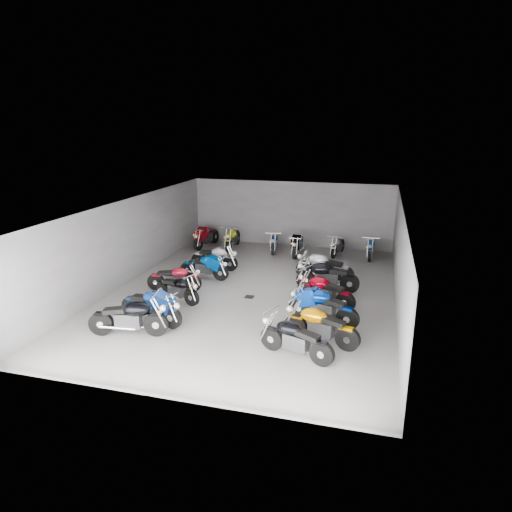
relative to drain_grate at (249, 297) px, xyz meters
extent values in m
plane|color=gray|center=(0.00, 0.50, -0.01)|extent=(14.00, 14.00, 0.00)
cube|color=gray|center=(0.00, 7.50, 1.59)|extent=(10.00, 0.10, 3.20)
cube|color=gray|center=(-5.00, 0.50, 1.59)|extent=(0.10, 14.00, 3.20)
cube|color=gray|center=(5.00, 0.50, 1.59)|extent=(0.10, 14.00, 3.20)
cube|color=black|center=(0.00, 0.50, 3.21)|extent=(10.00, 14.00, 0.04)
cube|color=black|center=(0.00, 0.00, 0.00)|extent=(0.32, 0.32, 0.01)
cylinder|color=black|center=(-1.74, -3.67, 0.35)|extent=(0.73, 0.30, 0.71)
cylinder|color=black|center=(-3.32, -4.04, 0.35)|extent=(0.73, 0.33, 0.71)
cube|color=#2D2D30|center=(-2.53, -3.85, 0.46)|extent=(0.78, 0.49, 0.45)
ellipsoid|color=black|center=(-2.29, -3.80, 0.82)|extent=(0.84, 0.61, 0.40)
cube|color=black|center=(-2.88, -3.94, 0.77)|extent=(0.73, 0.46, 0.20)
cylinder|color=black|center=(-1.54, -3.09, 0.35)|extent=(0.72, 0.30, 0.70)
cylinder|color=black|center=(-3.09, -2.72, 0.35)|extent=(0.72, 0.32, 0.70)
cube|color=#2D2D30|center=(-2.32, -2.90, 0.46)|extent=(0.77, 0.48, 0.44)
ellipsoid|color=navy|center=(-2.08, -2.96, 0.81)|extent=(0.83, 0.60, 0.40)
cube|color=black|center=(-2.66, -2.82, 0.76)|extent=(0.72, 0.45, 0.20)
cylinder|color=black|center=(-1.66, -1.29, 0.29)|extent=(0.61, 0.32, 0.60)
cylinder|color=black|center=(-2.95, -0.83, 0.29)|extent=(0.61, 0.33, 0.60)
cube|color=#2D2D30|center=(-2.30, -1.06, 0.39)|extent=(0.67, 0.47, 0.38)
ellipsoid|color=black|center=(-2.11, -1.13, 0.69)|extent=(0.73, 0.57, 0.34)
cube|color=black|center=(-2.59, -0.96, 0.65)|extent=(0.63, 0.44, 0.17)
cylinder|color=black|center=(-2.15, 0.00, 0.31)|extent=(0.63, 0.22, 0.62)
cylinder|color=black|center=(-3.54, -0.21, 0.31)|extent=(0.64, 0.24, 0.62)
cube|color=#2D2D30|center=(-2.84, -0.11, 0.40)|extent=(0.67, 0.38, 0.39)
ellipsoid|color=maroon|center=(-2.63, -0.08, 0.71)|extent=(0.71, 0.48, 0.35)
cube|color=black|center=(-3.15, -0.16, 0.67)|extent=(0.63, 0.36, 0.18)
cylinder|color=black|center=(-1.57, 1.40, 0.31)|extent=(0.63, 0.17, 0.63)
cylinder|color=black|center=(-2.99, 1.49, 0.31)|extent=(0.64, 0.19, 0.63)
cube|color=#2D2D30|center=(-2.28, 1.45, 0.41)|extent=(0.65, 0.33, 0.39)
ellipsoid|color=#014093|center=(-2.07, 1.43, 0.72)|extent=(0.69, 0.43, 0.35)
cube|color=black|center=(-2.60, 1.47, 0.68)|extent=(0.61, 0.31, 0.18)
cylinder|color=black|center=(-1.60, 2.65, 0.32)|extent=(0.66, 0.19, 0.65)
cylinder|color=black|center=(-3.06, 2.79, 0.32)|extent=(0.66, 0.21, 0.65)
cube|color=#2D2D30|center=(-2.33, 2.72, 0.42)|extent=(0.68, 0.37, 0.40)
ellipsoid|color=#AFAEB5|center=(-2.11, 2.70, 0.74)|extent=(0.72, 0.47, 0.36)
cube|color=black|center=(-2.65, 2.75, 0.70)|extent=(0.64, 0.34, 0.18)
cylinder|color=black|center=(1.68, -3.61, 0.33)|extent=(0.67, 0.35, 0.66)
cylinder|color=black|center=(3.10, -4.10, 0.33)|extent=(0.68, 0.36, 0.66)
cube|color=#2D2D30|center=(2.39, -3.85, 0.43)|extent=(0.74, 0.52, 0.41)
ellipsoid|color=black|center=(2.18, -3.78, 0.76)|extent=(0.80, 0.62, 0.37)
cube|color=black|center=(2.70, -3.96, 0.72)|extent=(0.69, 0.48, 0.19)
cylinder|color=black|center=(2.17, -2.69, 0.34)|extent=(0.70, 0.32, 0.69)
cylinder|color=black|center=(3.67, -3.12, 0.34)|extent=(0.71, 0.34, 0.69)
cube|color=#2D2D30|center=(2.92, -2.90, 0.45)|extent=(0.76, 0.50, 0.43)
ellipsoid|color=orange|center=(2.69, -2.84, 0.79)|extent=(0.82, 0.61, 0.39)
cube|color=black|center=(3.25, -3.00, 0.75)|extent=(0.71, 0.47, 0.20)
cylinder|color=black|center=(2.03, -1.33, 0.35)|extent=(0.72, 0.34, 0.71)
cylinder|color=black|center=(3.56, -1.79, 0.35)|extent=(0.72, 0.36, 0.71)
cube|color=#2D2D30|center=(2.80, -1.56, 0.46)|extent=(0.78, 0.53, 0.44)
ellipsoid|color=navy|center=(2.57, -1.49, 0.81)|extent=(0.85, 0.64, 0.40)
cube|color=black|center=(3.14, -1.66, 0.77)|extent=(0.73, 0.49, 0.20)
cylinder|color=black|center=(1.98, 0.17, 0.33)|extent=(0.67, 0.39, 0.67)
cylinder|color=black|center=(3.39, -0.43, 0.33)|extent=(0.68, 0.41, 0.67)
cube|color=#2D2D30|center=(2.69, -0.13, 0.44)|extent=(0.75, 0.56, 0.42)
ellipsoid|color=maroon|center=(2.47, -0.04, 0.77)|extent=(0.82, 0.67, 0.38)
cube|color=black|center=(3.00, -0.26, 0.73)|extent=(0.71, 0.52, 0.19)
cylinder|color=black|center=(1.79, 1.38, 0.35)|extent=(0.71, 0.15, 0.71)
cylinder|color=black|center=(3.39, 1.37, 0.35)|extent=(0.71, 0.17, 0.71)
cube|color=#2D2D30|center=(2.59, 1.38, 0.46)|extent=(0.72, 0.34, 0.44)
ellipsoid|color=black|center=(2.35, 1.38, 0.81)|extent=(0.76, 0.45, 0.40)
cube|color=black|center=(2.94, 1.37, 0.77)|extent=(0.68, 0.31, 0.20)
cylinder|color=black|center=(1.55, 2.55, 0.35)|extent=(0.73, 0.28, 0.72)
cylinder|color=black|center=(3.15, 2.25, 0.35)|extent=(0.74, 0.30, 0.72)
cube|color=#2D2D30|center=(2.35, 2.40, 0.46)|extent=(0.78, 0.47, 0.45)
ellipsoid|color=#BABBC0|center=(2.10, 2.45, 0.82)|extent=(0.83, 0.58, 0.40)
cube|color=black|center=(2.70, 2.33, 0.78)|extent=(0.73, 0.44, 0.20)
cylinder|color=black|center=(-4.08, 5.22, 0.34)|extent=(0.24, 0.71, 0.70)
cylinder|color=black|center=(-3.85, 6.79, 0.34)|extent=(0.27, 0.72, 0.70)
cube|color=#2D2D30|center=(-3.96, 6.00, 0.45)|extent=(0.43, 0.75, 0.44)
ellipsoid|color=maroon|center=(-4.00, 5.77, 0.80)|extent=(0.54, 0.80, 0.39)
cube|color=black|center=(-3.91, 6.35, 0.76)|extent=(0.40, 0.71, 0.20)
cylinder|color=black|center=(-2.56, 5.30, 0.34)|extent=(0.17, 0.69, 0.68)
cylinder|color=black|center=(-2.64, 6.85, 0.34)|extent=(0.19, 0.69, 0.68)
cube|color=#2D2D30|center=(-2.60, 6.07, 0.44)|extent=(0.35, 0.71, 0.43)
ellipsoid|color=#EDF213|center=(-2.59, 5.84, 0.79)|extent=(0.46, 0.75, 0.38)
cube|color=black|center=(-2.62, 6.41, 0.74)|extent=(0.33, 0.67, 0.19)
cylinder|color=black|center=(-0.43, 5.48, 0.29)|extent=(0.20, 0.60, 0.59)
cylinder|color=black|center=(-0.61, 6.81, 0.29)|extent=(0.22, 0.60, 0.59)
cube|color=#2D2D30|center=(-0.52, 6.15, 0.38)|extent=(0.35, 0.63, 0.37)
ellipsoid|color=navy|center=(-0.49, 5.95, 0.68)|extent=(0.45, 0.67, 0.33)
cube|color=black|center=(-0.56, 6.44, 0.64)|extent=(0.33, 0.59, 0.17)
cylinder|color=black|center=(0.68, 5.08, 0.32)|extent=(0.14, 0.66, 0.66)
cylinder|color=black|center=(0.67, 6.58, 0.32)|extent=(0.16, 0.66, 0.66)
cube|color=#2D2D30|center=(0.68, 5.83, 0.43)|extent=(0.32, 0.68, 0.41)
ellipsoid|color=black|center=(0.68, 5.60, 0.76)|extent=(0.42, 0.71, 0.37)
cube|color=black|center=(0.67, 6.16, 0.72)|extent=(0.30, 0.63, 0.19)
cylinder|color=black|center=(2.38, 5.63, 0.28)|extent=(0.21, 0.59, 0.58)
cylinder|color=black|center=(2.61, 6.92, 0.28)|extent=(0.23, 0.59, 0.58)
cube|color=#2D2D30|center=(2.49, 6.27, 0.37)|extent=(0.37, 0.62, 0.36)
ellipsoid|color=#B2B1B8|center=(2.46, 6.08, 0.66)|extent=(0.46, 0.67, 0.32)
cube|color=black|center=(2.54, 6.56, 0.63)|extent=(0.34, 0.59, 0.16)
cylinder|color=black|center=(3.97, 5.50, 0.31)|extent=(0.13, 0.62, 0.62)
cylinder|color=black|center=(3.97, 6.92, 0.31)|extent=(0.15, 0.62, 0.62)
cube|color=#2D2D30|center=(3.97, 6.21, 0.40)|extent=(0.29, 0.63, 0.39)
ellipsoid|color=navy|center=(3.97, 6.00, 0.71)|extent=(0.39, 0.66, 0.35)
cube|color=black|center=(3.97, 6.52, 0.68)|extent=(0.27, 0.59, 0.18)
camera|label=1|loc=(4.24, -14.56, 5.94)|focal=32.00mm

